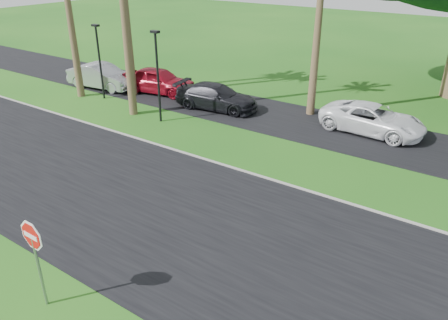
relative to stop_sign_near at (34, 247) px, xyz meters
name	(u,v)px	position (x,y,z in m)	size (l,w,h in m)	color
ground	(121,239)	(-0.50, 3.00, -1.77)	(120.00, 120.00, 0.00)	#1A5615
road	(164,210)	(-0.50, 5.00, -1.76)	(120.00, 8.00, 0.02)	black
parking_strip	(298,122)	(-0.50, 15.50, -1.76)	(120.00, 5.00, 0.02)	black
curb	(229,167)	(-0.50, 9.05, -1.74)	(120.00, 0.12, 0.06)	gray
stop_sign_near	(34,247)	(0.00, 0.00, 0.00)	(1.05, 0.07, 2.62)	gray
streetlight_left	(99,57)	(-12.00, 12.50, 0.72)	(0.45, 0.25, 4.34)	black
streetlight_right	(158,71)	(-6.50, 11.50, 0.88)	(0.45, 0.25, 4.64)	black
car_silver	(102,77)	(-13.67, 13.91, -1.00)	(1.64, 4.70, 1.55)	#A7A9AF
car_red	(158,81)	(-9.97, 15.19, -0.98)	(1.87, 4.64, 1.58)	maroon
car_dark	(216,97)	(-5.23, 14.77, -1.08)	(1.94, 4.77, 1.38)	black
car_minivan	(373,119)	(3.10, 16.18, -1.08)	(2.30, 4.99, 1.39)	white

